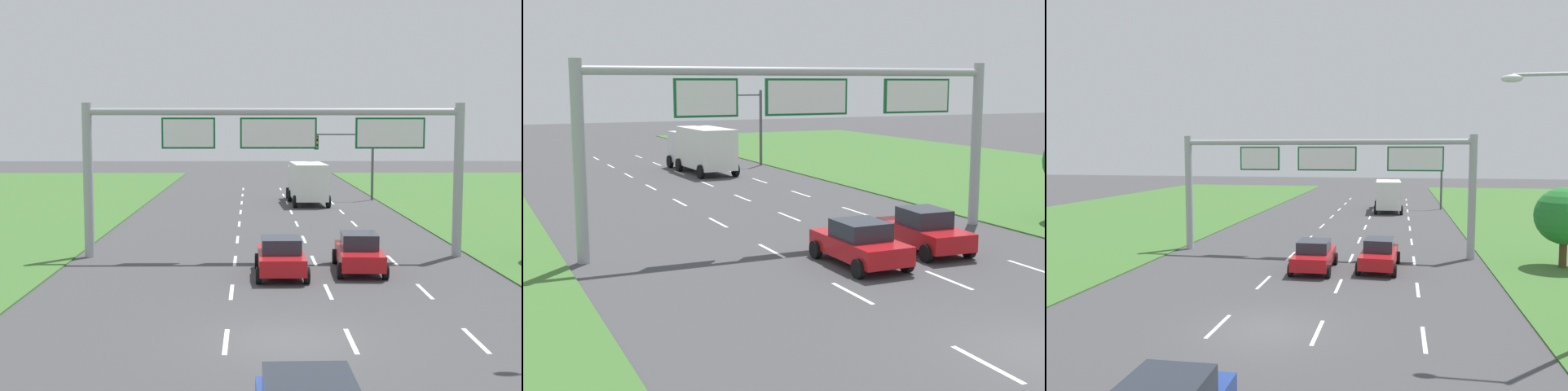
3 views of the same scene
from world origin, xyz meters
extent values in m
plane|color=#424244|center=(0.00, 0.00, 0.00)|extent=(200.00, 200.00, 0.00)
cube|color=white|center=(-1.75, 0.00, 0.00)|extent=(0.14, 2.40, 0.01)
cube|color=white|center=(-1.75, 6.00, 0.00)|extent=(0.14, 2.40, 0.01)
cube|color=white|center=(-1.75, 12.00, 0.00)|extent=(0.14, 2.40, 0.01)
cube|color=white|center=(-1.75, 18.00, 0.00)|extent=(0.14, 2.40, 0.01)
cube|color=white|center=(-1.75, 24.00, 0.00)|extent=(0.14, 2.40, 0.01)
cube|color=white|center=(-1.75, 30.00, 0.00)|extent=(0.14, 2.40, 0.01)
cube|color=white|center=(-1.75, 36.00, 0.00)|extent=(0.14, 2.40, 0.01)
cube|color=white|center=(-1.75, 42.00, 0.00)|extent=(0.14, 2.40, 0.01)
cube|color=white|center=(-1.75, 48.00, 0.00)|extent=(0.14, 2.40, 0.01)
cube|color=white|center=(1.75, 0.00, 0.00)|extent=(0.14, 2.40, 0.01)
cube|color=white|center=(1.75, 6.00, 0.00)|extent=(0.14, 2.40, 0.01)
cube|color=white|center=(1.75, 12.00, 0.00)|extent=(0.14, 2.40, 0.01)
cube|color=white|center=(1.75, 18.00, 0.00)|extent=(0.14, 2.40, 0.01)
cube|color=white|center=(1.75, 24.00, 0.00)|extent=(0.14, 2.40, 0.01)
cube|color=white|center=(1.75, 30.00, 0.00)|extent=(0.14, 2.40, 0.01)
cube|color=white|center=(1.75, 36.00, 0.00)|extent=(0.14, 2.40, 0.01)
cube|color=white|center=(1.75, 42.00, 0.00)|extent=(0.14, 2.40, 0.01)
cube|color=white|center=(1.75, 48.00, 0.00)|extent=(0.14, 2.40, 0.01)
cube|color=white|center=(5.25, 0.00, 0.00)|extent=(0.14, 2.40, 0.01)
cube|color=white|center=(5.25, 6.00, 0.00)|extent=(0.14, 2.40, 0.01)
cube|color=white|center=(5.25, 12.00, 0.00)|extent=(0.14, 2.40, 0.01)
cube|color=white|center=(5.25, 18.00, 0.00)|extent=(0.14, 2.40, 0.01)
cube|color=white|center=(5.25, 24.00, 0.00)|extent=(0.14, 2.40, 0.01)
cube|color=white|center=(5.25, 30.00, 0.00)|extent=(0.14, 2.40, 0.01)
cube|color=white|center=(5.25, 36.00, 0.00)|extent=(0.14, 2.40, 0.01)
cube|color=white|center=(5.25, 42.00, 0.00)|extent=(0.14, 2.40, 0.01)
cube|color=white|center=(5.25, 48.00, 0.00)|extent=(0.14, 2.40, 0.01)
cube|color=red|center=(3.41, 9.70, 0.64)|extent=(1.93, 4.32, 0.64)
cube|color=#232833|center=(3.41, 9.72, 1.27)|extent=(1.52, 1.85, 0.63)
cylinder|color=black|center=(2.61, 11.31, 0.32)|extent=(0.25, 0.65, 0.64)
cylinder|color=black|center=(4.37, 11.22, 0.32)|extent=(0.25, 0.65, 0.64)
cylinder|color=black|center=(2.45, 8.18, 0.32)|extent=(0.25, 0.65, 0.64)
cylinder|color=black|center=(4.21, 8.09, 0.32)|extent=(0.25, 0.65, 0.64)
cube|color=red|center=(0.15, 8.83, 0.64)|extent=(1.82, 4.07, 0.64)
cube|color=#232833|center=(0.15, 8.79, 1.26)|extent=(1.55, 1.79, 0.59)
cylinder|color=black|center=(-0.77, 10.31, 0.32)|extent=(0.22, 0.64, 0.64)
cylinder|color=black|center=(1.06, 10.32, 0.32)|extent=(0.22, 0.64, 0.64)
cylinder|color=black|center=(-0.75, 7.35, 0.32)|extent=(0.22, 0.64, 0.64)
cylinder|color=black|center=(1.08, 7.36, 0.32)|extent=(0.22, 0.64, 0.64)
cube|color=silver|center=(3.15, 38.74, 1.55)|extent=(2.28, 2.18, 2.20)
cube|color=silver|center=(3.30, 34.74, 1.79)|extent=(2.57, 5.69, 2.67)
cylinder|color=black|center=(2.00, 39.19, 0.45)|extent=(0.31, 0.91, 0.90)
cylinder|color=black|center=(4.26, 39.28, 0.45)|extent=(0.31, 0.91, 0.90)
cylinder|color=black|center=(2.01, 36.89, 0.45)|extent=(0.31, 0.91, 0.90)
cylinder|color=black|center=(4.43, 36.98, 0.45)|extent=(0.31, 0.91, 0.90)
cylinder|color=black|center=(2.17, 32.49, 0.45)|extent=(0.31, 0.91, 0.90)
cylinder|color=black|center=(4.59, 32.58, 0.45)|extent=(0.31, 0.91, 0.90)
cylinder|color=#9EA0A5|center=(-8.40, 13.05, 3.50)|extent=(0.44, 0.44, 7.00)
cylinder|color=#9EA0A5|center=(8.40, 13.05, 3.50)|extent=(0.44, 0.44, 7.00)
cylinder|color=#9EA0A5|center=(0.00, 13.05, 6.60)|extent=(16.80, 0.32, 0.32)
cube|color=#0C5B28|center=(-3.85, 13.05, 5.64)|extent=(2.41, 0.12, 1.40)
cube|color=white|center=(-3.85, 12.98, 5.64)|extent=(2.25, 0.01, 1.24)
cube|color=#0C5B28|center=(0.20, 13.05, 5.64)|extent=(3.46, 0.12, 1.40)
cube|color=white|center=(0.20, 12.98, 5.64)|extent=(3.30, 0.01, 1.24)
cube|color=#0C5B28|center=(5.25, 13.05, 5.64)|extent=(3.14, 0.12, 1.40)
cube|color=white|center=(5.25, 12.98, 5.64)|extent=(2.98, 0.01, 1.24)
cylinder|color=#47494F|center=(8.68, 37.97, 2.80)|extent=(0.20, 0.20, 5.60)
cylinder|color=#47494F|center=(6.43, 37.97, 5.25)|extent=(4.50, 0.14, 0.14)
cube|color=black|center=(4.18, 37.97, 4.60)|extent=(0.32, 0.36, 1.10)
sphere|color=red|center=(4.18, 37.77, 4.97)|extent=(0.22, 0.22, 0.22)
sphere|color=orange|center=(4.18, 37.77, 4.60)|extent=(0.22, 0.22, 0.22)
sphere|color=green|center=(4.18, 37.77, 4.23)|extent=(0.22, 0.22, 0.22)
camera|label=1|loc=(-1.06, -19.72, 6.03)|focal=50.00mm
camera|label=2|loc=(-12.22, -12.11, 6.22)|focal=50.00mm
camera|label=3|loc=(4.39, -16.38, 6.09)|focal=35.00mm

